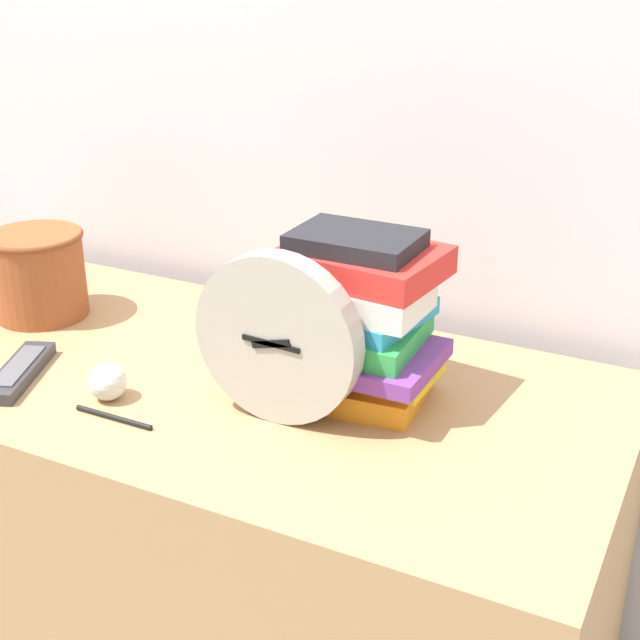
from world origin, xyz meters
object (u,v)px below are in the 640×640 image
basket (38,272)px  tv_remote (19,371)px  desk_clock (277,339)px  pen (114,417)px  crumpled_paper_ball (107,381)px  book_stack (357,319)px

basket → tv_remote: (0.15, -0.21, -0.07)m
desk_clock → pen: desk_clock is taller
crumpled_paper_ball → pen: size_ratio=0.44×
tv_remote → crumpled_paper_ball: size_ratio=3.34×
crumpled_paper_ball → basket: bearing=147.3°
desk_clock → tv_remote: (-0.43, -0.07, -0.12)m
basket → tv_remote: bearing=-55.5°
basket → pen: 0.45m
desk_clock → basket: size_ratio=1.45×
desk_clock → book_stack: size_ratio=0.99×
desk_clock → basket: (-0.58, 0.14, -0.04)m
tv_remote → pen: (0.22, -0.04, -0.01)m
book_stack → crumpled_paper_ball: 0.39m
book_stack → basket: bearing=178.2°
basket → crumpled_paper_ball: (0.32, -0.21, -0.06)m
crumpled_paper_ball → pen: 0.07m
book_stack → pen: (-0.28, -0.23, -0.12)m
pen → desk_clock: bearing=28.3°
book_stack → pen: 0.39m
basket → crumpled_paper_ball: 0.38m
desk_clock → basket: 0.60m
basket → crumpled_paper_ball: size_ratio=2.99×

